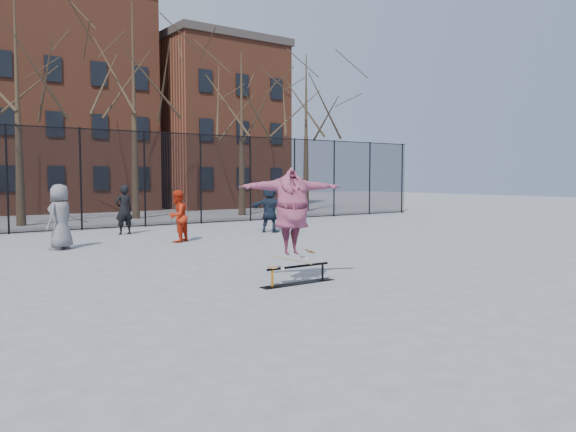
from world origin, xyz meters
TOP-DOWN VIEW (x-y plane):
  - ground at (0.00, 0.00)m, footprint 100.00×100.00m
  - skate_rail at (-1.23, -0.75)m, footprint 1.66×0.25m
  - skateboard at (-1.38, -0.75)m, footprint 0.92×0.22m
  - skater at (-1.38, -0.75)m, footprint 2.13×1.19m
  - bystander_grey at (-3.60, 7.41)m, footprint 1.09×1.05m
  - bystander_black at (-0.62, 10.49)m, footprint 0.68×0.47m
  - bystander_red at (-0.10, 7.09)m, footprint 1.02×0.97m
  - bystander_white at (6.39, 9.86)m, footprint 1.19×0.63m
  - bystander_navy at (4.09, 8.00)m, footprint 1.44×1.67m
  - fence at (-0.01, 13.00)m, footprint 34.03×0.07m
  - tree_row at (-0.25, 17.15)m, footprint 33.66×7.46m
  - rowhouses at (0.72, 26.00)m, footprint 29.00×7.00m

SIDE VIEW (x-z plane):
  - ground at x=0.00m, z-range 0.00..0.00m
  - skate_rail at x=-1.23m, z-range -0.04..0.33m
  - skateboard at x=-1.38m, z-range 0.37..0.48m
  - bystander_red at x=-0.10m, z-range 0.00..1.67m
  - bystander_black at x=-0.62m, z-range 0.00..1.79m
  - bystander_navy at x=4.09m, z-range 0.00..1.82m
  - bystander_grey at x=-3.60m, z-range 0.00..1.88m
  - bystander_white at x=6.39m, z-range 0.00..1.93m
  - skater at x=-1.38m, z-range 0.48..2.15m
  - fence at x=-0.01m, z-range 0.05..4.05m
  - rowhouses at x=0.72m, z-range -0.44..12.56m
  - tree_row at x=-0.25m, z-range 2.02..12.69m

